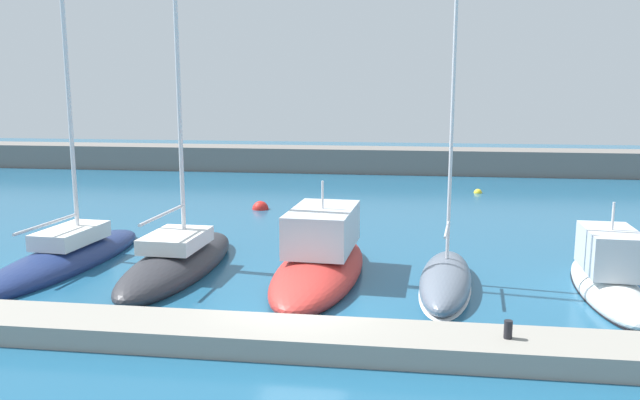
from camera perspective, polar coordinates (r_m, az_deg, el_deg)
ground_plane at (r=17.99m, az=-1.81°, el=-10.83°), size 120.00×120.00×0.00m
dock_pier at (r=16.07m, az=-3.02°, el=-12.35°), size 24.30×1.83×0.57m
breakwater_seawall at (r=49.39m, az=4.55°, el=3.66°), size 108.00×3.53×1.87m
sailboat_navy_nearest at (r=25.09m, az=-22.04°, el=-4.72°), size 3.18×9.59×16.99m
sailboat_charcoal_second at (r=22.97m, az=-12.72°, el=-5.22°), size 2.77×8.66×18.75m
motorboat_red_third at (r=21.71m, az=0.05°, el=-5.32°), size 3.25×8.78×3.71m
sailboat_slate_fourth at (r=20.96m, az=11.33°, el=-7.08°), size 2.27×6.42×11.02m
motorboat_white_fifth at (r=21.95m, az=24.66°, el=-6.40°), size 2.07×6.83×3.34m
mooring_buoy_red at (r=34.07m, az=-5.42°, el=-0.84°), size 0.89×0.89×0.89m
mooring_buoy_yellow at (r=40.42m, az=14.13°, el=0.62°), size 0.52×0.52×0.52m
dock_bollard at (r=15.82m, az=16.70°, el=-11.18°), size 0.20×0.20×0.44m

